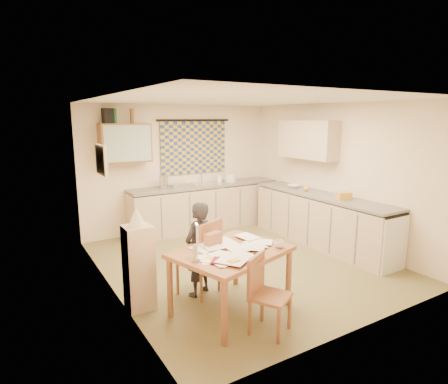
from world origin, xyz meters
TOP-DOWN VIEW (x-y plane):
  - floor at (0.00, 0.00)m, footprint 4.00×4.50m
  - ceiling at (0.00, 0.00)m, footprint 4.00×4.50m
  - wall_back at (0.00, 2.26)m, footprint 4.00×0.02m
  - wall_front at (0.00, -2.26)m, footprint 4.00×0.02m
  - wall_left at (-2.01, 0.00)m, footprint 0.02×4.50m
  - wall_right at (2.01, 0.00)m, footprint 0.02×4.50m
  - window_blind at (0.30, 2.22)m, footprint 1.45×0.03m
  - curtain_rod at (0.30, 2.20)m, footprint 1.60×0.04m
  - wall_cabinet at (-1.15, 2.08)m, footprint 0.90×0.34m
  - wall_cabinet_glass at (-1.15, 1.91)m, footprint 0.84×0.02m
  - upper_cabinet_right at (1.83, 0.55)m, footprint 0.34×1.30m
  - framed_print at (-1.97, 0.40)m, footprint 0.04×0.50m
  - print_canvas at (-1.95, 0.40)m, footprint 0.01×0.42m
  - counter_back at (0.48, 1.95)m, footprint 3.30×0.62m
  - counter_right at (1.70, -0.00)m, footprint 0.62×2.95m
  - stove at (1.70, -1.23)m, footprint 0.56×0.56m
  - sink at (0.46, 1.95)m, footprint 0.65×0.58m
  - tap at (0.42, 2.13)m, footprint 0.04×0.04m
  - dish_rack at (-0.15, 1.95)m, footprint 0.38×0.33m
  - kettle at (-0.49, 1.95)m, footprint 0.23×0.23m
  - mixing_bowl at (1.00, 1.95)m, footprint 0.24×0.24m
  - soap_bottle at (0.76, 2.00)m, footprint 0.12×0.12m
  - bowl at (1.70, 0.74)m, footprint 0.24×0.24m
  - orange_bag at (1.70, -0.49)m, footprint 0.26×0.23m
  - fruit_orange at (1.65, 0.35)m, footprint 0.10×0.10m
  - speaker at (-1.44, 2.08)m, footprint 0.17×0.20m
  - bottle_green at (-1.31, 2.08)m, footprint 0.08×0.08m
  - bottle_brown at (-1.00, 2.08)m, footprint 0.09×0.09m
  - dining_table at (-0.94, -1.19)m, footprint 1.49×1.28m
  - chair_far at (-1.05, -0.61)m, footprint 0.59×0.59m
  - chair_near at (-0.84, -1.78)m, footprint 0.51×0.51m
  - person at (-1.07, -0.62)m, footprint 0.67×0.64m
  - shelf_stand at (-1.84, -0.59)m, footprint 0.32×0.30m
  - lampshade at (-1.84, -0.59)m, footprint 0.20×0.20m
  - letter_rack at (-1.04, -0.96)m, footprint 0.24×0.16m
  - mug at (-0.41, -1.41)m, footprint 0.14×0.14m
  - magazine at (-1.27, -1.56)m, footprint 0.46×0.46m
  - book at (-1.30, -1.41)m, footprint 0.35×0.38m
  - orange_box at (-1.14, -1.56)m, footprint 0.13×0.10m
  - eyeglasses at (-0.73, -1.45)m, footprint 0.14×0.08m
  - candle_holder at (-1.45, -1.29)m, footprint 0.07×0.07m
  - candle at (-1.43, -1.30)m, footprint 0.03×0.03m
  - candle_flame at (-1.43, -1.29)m, footprint 0.02×0.02m
  - papers at (-0.98, -1.24)m, footprint 1.11×0.97m

SIDE VIEW (x-z plane):
  - floor at x=0.00m, z-range -0.02..0.00m
  - chair_near at x=-0.84m, z-range -0.16..0.67m
  - chair_far at x=-1.05m, z-range -0.19..0.80m
  - dining_table at x=-0.94m, z-range 0.00..0.75m
  - stove at x=1.70m, z-range 0.00..0.87m
  - counter_right at x=1.70m, z-range -0.01..0.91m
  - counter_back at x=0.48m, z-range -0.01..0.91m
  - shelf_stand at x=-1.84m, z-range 0.00..1.02m
  - person at x=-1.07m, z-range 0.00..1.22m
  - eyeglasses at x=-0.73m, z-range 0.75..0.77m
  - book at x=-1.30m, z-range 0.75..0.77m
  - magazine at x=-1.27m, z-range 0.75..0.77m
  - papers at x=-0.98m, z-range 0.75..0.78m
  - orange_box at x=-1.14m, z-range 0.75..0.79m
  - mug at x=-0.41m, z-range 0.75..0.84m
  - letter_rack at x=-1.04m, z-range 0.75..0.91m
  - candle_holder at x=-1.45m, z-range 0.75..0.93m
  - sink at x=0.46m, z-range 0.83..0.93m
  - bowl at x=1.70m, z-range 0.92..0.98m
  - dish_rack at x=-0.15m, z-range 0.92..0.98m
  - fruit_orange at x=1.65m, z-range 0.92..1.02m
  - orange_bag at x=1.70m, z-range 0.92..1.04m
  - mixing_bowl at x=1.00m, z-range 0.92..1.08m
  - soap_bottle at x=0.76m, z-range 0.92..1.12m
  - kettle at x=-0.49m, z-range 0.92..1.16m
  - candle at x=-1.43m, z-range 0.93..1.15m
  - tap at x=0.42m, z-range 0.92..1.20m
  - lampshade at x=-1.84m, z-range 1.02..1.24m
  - candle_flame at x=-1.43m, z-range 1.15..1.17m
  - wall_back at x=0.00m, z-range 0.00..2.50m
  - wall_front at x=0.00m, z-range 0.00..2.50m
  - wall_left at x=-2.01m, z-range 0.00..2.50m
  - wall_right at x=2.01m, z-range 0.00..2.50m
  - window_blind at x=0.30m, z-range 1.12..2.17m
  - framed_print at x=-1.97m, z-range 1.50..1.90m
  - print_canvas at x=-1.95m, z-range 1.54..1.86m
  - wall_cabinet at x=-1.15m, z-range 1.45..2.15m
  - wall_cabinet_glass at x=-1.15m, z-range 1.48..2.12m
  - upper_cabinet_right at x=1.83m, z-range 1.50..2.20m
  - curtain_rod at x=0.30m, z-range 2.18..2.22m
  - speaker at x=-1.44m, z-range 2.15..2.41m
  - bottle_green at x=-1.31m, z-range 2.15..2.41m
  - bottle_brown at x=-1.00m, z-range 2.15..2.41m
  - ceiling at x=0.00m, z-range 2.50..2.52m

